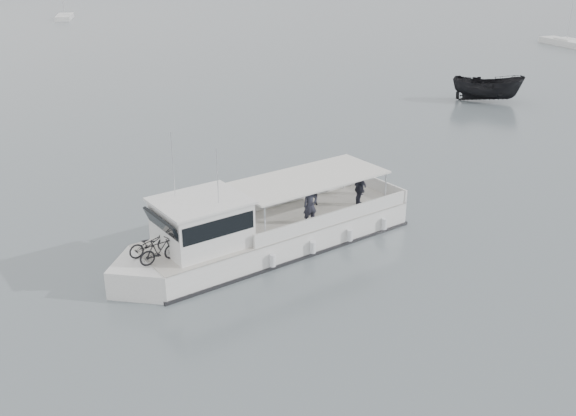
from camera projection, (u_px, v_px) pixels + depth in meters
ground at (146, 241)px, 27.17m from camera, size 1400.00×1400.00×0.00m
tour_boat at (254, 233)px, 25.75m from camera, size 13.38×3.48×5.60m
dark_motorboat at (488, 88)px, 50.27m from camera, size 5.15×5.39×2.09m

